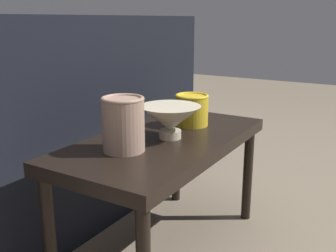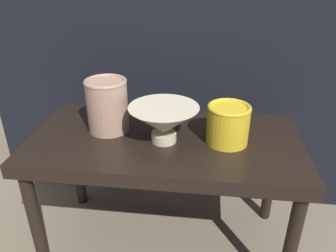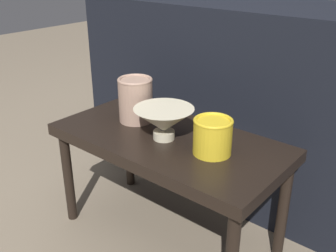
{
  "view_description": "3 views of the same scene",
  "coord_description": "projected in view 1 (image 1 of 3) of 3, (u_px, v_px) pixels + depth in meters",
  "views": [
    {
      "loc": [
        -1.02,
        -0.64,
        0.77
      ],
      "look_at": [
        -0.02,
        -0.03,
        0.45
      ],
      "focal_mm": 42.0,
      "sensor_mm": 36.0,
      "label": 1
    },
    {
      "loc": [
        0.11,
        -0.82,
        0.86
      ],
      "look_at": [
        0.01,
        -0.04,
        0.46
      ],
      "focal_mm": 35.0,
      "sensor_mm": 36.0,
      "label": 2
    },
    {
      "loc": [
        0.74,
        -0.89,
        0.96
      ],
      "look_at": [
        0.01,
        -0.02,
        0.45
      ],
      "focal_mm": 42.0,
      "sensor_mm": 36.0,
      "label": 3
    }
  ],
  "objects": [
    {
      "name": "ground_plane",
      "position": [
        165.0,
        248.0,
        1.36
      ],
      "size": [
        8.0,
        8.0,
        0.0
      ],
      "primitive_type": "plane",
      "color": "#7F705B"
    },
    {
      "name": "table",
      "position": [
        164.0,
        151.0,
        1.27
      ],
      "size": [
        0.78,
        0.39,
        0.4
      ],
      "color": "black",
      "rests_on": "ground_plane"
    },
    {
      "name": "couch_backdrop",
      "position": [
        52.0,
        120.0,
        1.52
      ],
      "size": [
        1.38,
        0.5,
        0.78
      ],
      "color": "black",
      "rests_on": "ground_plane"
    },
    {
      "name": "bowl",
      "position": [
        171.0,
        119.0,
        1.23
      ],
      "size": [
        0.19,
        0.19,
        0.1
      ],
      "color": "beige",
      "rests_on": "table"
    },
    {
      "name": "vase_textured_left",
      "position": [
        123.0,
        123.0,
        1.11
      ],
      "size": [
        0.12,
        0.12,
        0.16
      ],
      "color": "tan",
      "rests_on": "table"
    },
    {
      "name": "vase_colorful_right",
      "position": [
        192.0,
        109.0,
        1.38
      ],
      "size": [
        0.12,
        0.12,
        0.11
      ],
      "color": "gold",
      "rests_on": "table"
    }
  ]
}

